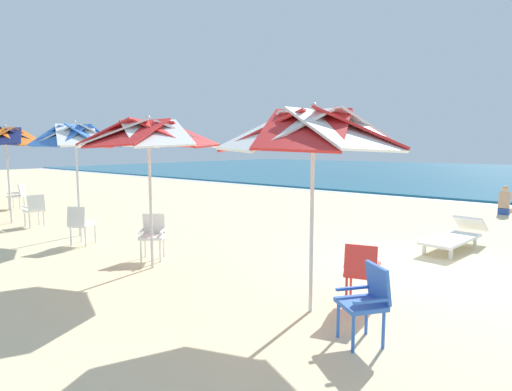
{
  "coord_description": "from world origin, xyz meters",
  "views": [
    {
      "loc": [
        2.05,
        -7.04,
        2.14
      ],
      "look_at": [
        -4.0,
        0.19,
        1.0
      ],
      "focal_mm": 28.56,
      "sensor_mm": 36.0,
      "label": 1
    }
  ],
  "objects_px": {
    "beachgoer_seated": "(505,205)",
    "sun_lounger_1": "(455,236)",
    "plastic_chair_1": "(367,298)",
    "plastic_chair_2": "(153,233)",
    "beach_umbrella_0": "(313,133)",
    "plastic_chair_5": "(18,194)",
    "plastic_chair_3": "(81,223)",
    "plastic_chair_4": "(35,208)",
    "plastic_chair_0": "(362,270)",
    "beach_umbrella_2": "(75,137)",
    "beach_umbrella_3": "(6,138)",
    "beach_umbrella_1": "(149,135)"
  },
  "relations": [
    {
      "from": "plastic_chair_4",
      "to": "beach_umbrella_0",
      "type": "bearing_deg",
      "value": -0.51
    },
    {
      "from": "plastic_chair_0",
      "to": "plastic_chair_3",
      "type": "bearing_deg",
      "value": -173.11
    },
    {
      "from": "plastic_chair_2",
      "to": "plastic_chair_3",
      "type": "distance_m",
      "value": 2.11
    },
    {
      "from": "beach_umbrella_1",
      "to": "plastic_chair_0",
      "type": "bearing_deg",
      "value": 11.72
    },
    {
      "from": "plastic_chair_1",
      "to": "plastic_chair_2",
      "type": "xyz_separation_m",
      "value": [
        -4.59,
        0.54,
        0.0
      ]
    },
    {
      "from": "beach_umbrella_1",
      "to": "beachgoer_seated",
      "type": "xyz_separation_m",
      "value": [
        3.76,
        10.7,
        -2.04
      ]
    },
    {
      "from": "plastic_chair_1",
      "to": "beach_umbrella_3",
      "type": "height_order",
      "value": "beach_umbrella_3"
    },
    {
      "from": "beach_umbrella_0",
      "to": "beach_umbrella_2",
      "type": "distance_m",
      "value": 6.73
    },
    {
      "from": "plastic_chair_0",
      "to": "beach_umbrella_3",
      "type": "bearing_deg",
      "value": -175.9
    },
    {
      "from": "plastic_chair_2",
      "to": "beach_umbrella_1",
      "type": "bearing_deg",
      "value": -37.67
    },
    {
      "from": "plastic_chair_5",
      "to": "sun_lounger_1",
      "type": "bearing_deg",
      "value": 15.56
    },
    {
      "from": "beach_umbrella_2",
      "to": "plastic_chair_4",
      "type": "bearing_deg",
      "value": -173.32
    },
    {
      "from": "beach_umbrella_0",
      "to": "plastic_chair_2",
      "type": "relative_size",
      "value": 3.09
    },
    {
      "from": "plastic_chair_0",
      "to": "beach_umbrella_3",
      "type": "xyz_separation_m",
      "value": [
        -10.19,
        -0.73,
        1.88
      ]
    },
    {
      "from": "beach_umbrella_1",
      "to": "plastic_chair_4",
      "type": "xyz_separation_m",
      "value": [
        -5.53,
        0.24,
        -1.83
      ]
    },
    {
      "from": "plastic_chair_4",
      "to": "sun_lounger_1",
      "type": "bearing_deg",
      "value": 26.42
    },
    {
      "from": "plastic_chair_3",
      "to": "beach_umbrella_0",
      "type": "bearing_deg",
      "value": 1.56
    },
    {
      "from": "plastic_chair_5",
      "to": "beach_umbrella_3",
      "type": "bearing_deg",
      "value": -23.41
    },
    {
      "from": "plastic_chair_1",
      "to": "plastic_chair_2",
      "type": "height_order",
      "value": "same"
    },
    {
      "from": "plastic_chair_2",
      "to": "beachgoer_seated",
      "type": "height_order",
      "value": "beachgoer_seated"
    },
    {
      "from": "plastic_chair_3",
      "to": "beachgoer_seated",
      "type": "bearing_deg",
      "value": 59.42
    },
    {
      "from": "beachgoer_seated",
      "to": "plastic_chair_3",
      "type": "bearing_deg",
      "value": -120.58
    },
    {
      "from": "plastic_chair_4",
      "to": "plastic_chair_5",
      "type": "distance_m",
      "value": 3.92
    },
    {
      "from": "beach_umbrella_0",
      "to": "plastic_chair_3",
      "type": "xyz_separation_m",
      "value": [
        -5.75,
        -0.16,
        -1.81
      ]
    },
    {
      "from": "beach_umbrella_3",
      "to": "beachgoer_seated",
      "type": "relative_size",
      "value": 2.95
    },
    {
      "from": "plastic_chair_1",
      "to": "plastic_chair_4",
      "type": "height_order",
      "value": "same"
    },
    {
      "from": "sun_lounger_1",
      "to": "beachgoer_seated",
      "type": "xyz_separation_m",
      "value": [
        0.01,
        5.86,
        0.01
      ]
    },
    {
      "from": "plastic_chair_0",
      "to": "plastic_chair_1",
      "type": "height_order",
      "value": "same"
    },
    {
      "from": "plastic_chair_3",
      "to": "plastic_chair_4",
      "type": "xyz_separation_m",
      "value": [
        -2.97,
        0.23,
        0.0
      ]
    },
    {
      "from": "beach_umbrella_0",
      "to": "beach_umbrella_3",
      "type": "relative_size",
      "value": 0.98
    },
    {
      "from": "beach_umbrella_3",
      "to": "plastic_chair_5",
      "type": "bearing_deg",
      "value": 156.59
    },
    {
      "from": "plastic_chair_5",
      "to": "sun_lounger_1",
      "type": "relative_size",
      "value": 0.39
    },
    {
      "from": "beach_umbrella_0",
      "to": "plastic_chair_5",
      "type": "bearing_deg",
      "value": 175.22
    },
    {
      "from": "beach_umbrella_1",
      "to": "sun_lounger_1",
      "type": "height_order",
      "value": "beach_umbrella_1"
    },
    {
      "from": "beach_umbrella_2",
      "to": "beachgoer_seated",
      "type": "distance_m",
      "value": 12.74
    },
    {
      "from": "plastic_chair_3",
      "to": "plastic_chair_5",
      "type": "relative_size",
      "value": 1.0
    },
    {
      "from": "beach_umbrella_3",
      "to": "plastic_chair_5",
      "type": "xyz_separation_m",
      "value": [
        -2.74,
        1.19,
        -1.88
      ]
    },
    {
      "from": "beach_umbrella_1",
      "to": "sun_lounger_1",
      "type": "relative_size",
      "value": 1.21
    },
    {
      "from": "plastic_chair_1",
      "to": "plastic_chair_4",
      "type": "bearing_deg",
      "value": 177.59
    },
    {
      "from": "beach_umbrella_2",
      "to": "plastic_chair_5",
      "type": "distance_m",
      "value": 6.12
    },
    {
      "from": "beach_umbrella_1",
      "to": "beach_umbrella_3",
      "type": "distance_m",
      "value": 6.58
    },
    {
      "from": "beach_umbrella_0",
      "to": "beach_umbrella_1",
      "type": "relative_size",
      "value": 1.0
    },
    {
      "from": "plastic_chair_1",
      "to": "beachgoer_seated",
      "type": "relative_size",
      "value": 0.94
    },
    {
      "from": "beach_umbrella_0",
      "to": "plastic_chair_3",
      "type": "height_order",
      "value": "beach_umbrella_0"
    },
    {
      "from": "plastic_chair_2",
      "to": "plastic_chair_5",
      "type": "xyz_separation_m",
      "value": [
        -8.84,
        0.83,
        0.0
      ]
    },
    {
      "from": "beach_umbrella_0",
      "to": "beachgoer_seated",
      "type": "bearing_deg",
      "value": 86.88
    },
    {
      "from": "plastic_chair_1",
      "to": "plastic_chair_5",
      "type": "xyz_separation_m",
      "value": [
        -13.43,
        1.37,
        0.0
      ]
    },
    {
      "from": "beach_umbrella_0",
      "to": "beachgoer_seated",
      "type": "distance_m",
      "value": 10.75
    },
    {
      "from": "sun_lounger_1",
      "to": "beach_umbrella_2",
      "type": "bearing_deg",
      "value": -149.03
    },
    {
      "from": "beachgoer_seated",
      "to": "sun_lounger_1",
      "type": "bearing_deg",
      "value": -90.1
    }
  ]
}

